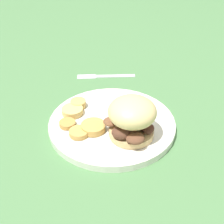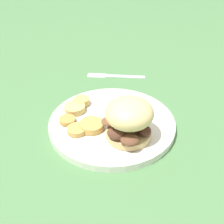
{
  "view_description": "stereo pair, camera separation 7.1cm",
  "coord_description": "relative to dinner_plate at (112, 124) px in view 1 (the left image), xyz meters",
  "views": [
    {
      "loc": [
        -0.51,
        -0.27,
        0.46
      ],
      "look_at": [
        0.0,
        0.0,
        0.04
      ],
      "focal_mm": 50.0,
      "sensor_mm": 36.0,
      "label": 1
    },
    {
      "loc": [
        -0.47,
        -0.33,
        0.46
      ],
      "look_at": [
        0.0,
        0.0,
        0.04
      ],
      "focal_mm": 50.0,
      "sensor_mm": 36.0,
      "label": 2
    }
  ],
  "objects": [
    {
      "name": "potato_round_5",
      "position": [
        0.01,
        0.1,
        0.02
      ],
      "size": [
        0.04,
        0.04,
        0.02
      ],
      "primitive_type": "cylinder",
      "color": "tan",
      "rests_on": "dinner_plate"
    },
    {
      "name": "potato_round_3",
      "position": [
        -0.02,
        0.1,
        0.02
      ],
      "size": [
        0.05,
        0.05,
        0.01
      ],
      "primitive_type": "cylinder",
      "color": "#DBB766",
      "rests_on": "dinner_plate"
    },
    {
      "name": "dinner_plate",
      "position": [
        0.0,
        0.0,
        0.0
      ],
      "size": [
        0.29,
        0.29,
        0.02
      ],
      "color": "white",
      "rests_on": "ground_plane"
    },
    {
      "name": "fork",
      "position": [
        0.2,
        0.13,
        -0.01
      ],
      "size": [
        0.1,
        0.16,
        0.0
      ],
      "color": "silver",
      "rests_on": "ground_plane"
    },
    {
      "name": "potato_round_1",
      "position": [
        -0.06,
        0.08,
        0.01
      ],
      "size": [
        0.04,
        0.04,
        0.01
      ],
      "primitive_type": "cylinder",
      "color": "#BC8942",
      "rests_on": "dinner_plate"
    },
    {
      "name": "potato_round_2",
      "position": [
        0.07,
        -0.0,
        0.01
      ],
      "size": [
        0.05,
        0.05,
        0.01
      ],
      "primitive_type": "cylinder",
      "color": "tan",
      "rests_on": "dinner_plate"
    },
    {
      "name": "potato_round_4",
      "position": [
        -0.08,
        0.04,
        0.01
      ],
      "size": [
        0.04,
        0.04,
        0.01
      ],
      "primitive_type": "cylinder",
      "color": "tan",
      "rests_on": "dinner_plate"
    },
    {
      "name": "sandwich",
      "position": [
        -0.03,
        -0.06,
        0.06
      ],
      "size": [
        0.11,
        0.12,
        0.09
      ],
      "color": "tan",
      "rests_on": "dinner_plate"
    },
    {
      "name": "potato_round_0",
      "position": [
        -0.05,
        0.02,
        0.02
      ],
      "size": [
        0.05,
        0.05,
        0.01
      ],
      "primitive_type": "cylinder",
      "color": "tan",
      "rests_on": "dinner_plate"
    },
    {
      "name": "ground_plane",
      "position": [
        0.0,
        0.0,
        -0.01
      ],
      "size": [
        4.0,
        4.0,
        0.0
      ],
      "primitive_type": "plane",
      "color": "#4C7A47"
    }
  ]
}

